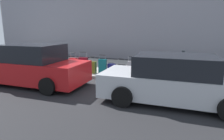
# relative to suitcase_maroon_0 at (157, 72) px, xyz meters

# --- Properties ---
(ground_plane) EXTENTS (40.00, 40.00, 0.00)m
(ground_plane) POSITION_rel_suitcase_maroon_0_xyz_m (3.79, 0.65, -0.45)
(ground_plane) COLOR black
(sidewalk_curb) EXTENTS (18.00, 5.00, 0.14)m
(sidewalk_curb) POSITION_rel_suitcase_maroon_0_xyz_m (3.79, -1.85, -0.38)
(sidewalk_curb) COLOR gray
(sidewalk_curb) RESTS_ON ground_plane
(suitcase_maroon_0) EXTENTS (0.42, 0.27, 0.91)m
(suitcase_maroon_0) POSITION_rel_suitcase_maroon_0_xyz_m (0.00, 0.00, 0.00)
(suitcase_maroon_0) COLOR maroon
(suitcase_maroon_0) RESTS_ON sidewalk_curb
(suitcase_red_1) EXTENTS (0.39, 0.26, 0.87)m
(suitcase_red_1) POSITION_rel_suitcase_maroon_0_xyz_m (0.52, 0.14, 0.02)
(suitcase_red_1) COLOR red
(suitcase_red_1) RESTS_ON sidewalk_curb
(suitcase_silver_2) EXTENTS (0.51, 0.21, 0.96)m
(suitcase_silver_2) POSITION_rel_suitcase_maroon_0_xyz_m (1.09, 0.09, 0.05)
(suitcase_silver_2) COLOR #9EA0A8
(suitcase_silver_2) RESTS_ON sidewalk_curb
(suitcase_black_3) EXTENTS (0.35, 0.25, 0.83)m
(suitcase_black_3) POSITION_rel_suitcase_maroon_0_xyz_m (1.65, 0.14, -0.04)
(suitcase_black_3) COLOR black
(suitcase_black_3) RESTS_ON sidewalk_curb
(suitcase_navy_4) EXTENTS (0.38, 0.21, 0.59)m
(suitcase_navy_4) POSITION_rel_suitcase_maroon_0_xyz_m (2.14, 0.10, -0.04)
(suitcase_navy_4) COLOR navy
(suitcase_navy_4) RESTS_ON sidewalk_curb
(suitcase_teal_5) EXTENTS (0.40, 0.22, 0.94)m
(suitcase_teal_5) POSITION_rel_suitcase_maroon_0_xyz_m (2.65, 0.01, 0.06)
(suitcase_teal_5) COLOR #0F606B
(suitcase_teal_5) RESTS_ON sidewalk_curb
(suitcase_olive_6) EXTENTS (0.36, 0.26, 0.85)m
(suitcase_olive_6) POSITION_rel_suitcase_maroon_0_xyz_m (3.15, 0.11, -0.01)
(suitcase_olive_6) COLOR #59601E
(suitcase_olive_6) RESTS_ON sidewalk_curb
(suitcase_maroon_7) EXTENTS (0.47, 0.25, 1.05)m
(suitcase_maroon_7) POSITION_rel_suitcase_maroon_0_xyz_m (3.69, 0.09, 0.07)
(suitcase_maroon_7) COLOR maroon
(suitcase_maroon_7) RESTS_ON sidewalk_curb
(suitcase_red_8) EXTENTS (0.38, 0.25, 1.00)m
(suitcase_red_8) POSITION_rel_suitcase_maroon_0_xyz_m (4.23, 0.13, 0.05)
(suitcase_red_8) COLOR red
(suitcase_red_8) RESTS_ON sidewalk_curb
(fire_hydrant) EXTENTS (0.39, 0.21, 0.83)m
(fire_hydrant) POSITION_rel_suitcase_maroon_0_xyz_m (4.94, 0.07, 0.13)
(fire_hydrant) COLOR red
(fire_hydrant) RESTS_ON sidewalk_curb
(bollard_post) EXTENTS (0.11, 0.11, 0.92)m
(bollard_post) POSITION_rel_suitcase_maroon_0_xyz_m (5.46, 0.22, 0.15)
(bollard_post) COLOR #333338
(bollard_post) RESTS_ON sidewalk_curb
(parking_meter) EXTENTS (0.12, 0.09, 1.27)m
(parking_meter) POSITION_rel_suitcase_maroon_0_xyz_m (-1.03, -0.18, 0.52)
(parking_meter) COLOR slate
(parking_meter) RESTS_ON sidewalk_curb
(parked_car_silver_0) EXTENTS (4.65, 2.15, 1.53)m
(parked_car_silver_0) POSITION_rel_suitcase_maroon_0_xyz_m (-0.85, 2.35, 0.27)
(parked_car_silver_0) COLOR #B2B5BA
(parked_car_silver_0) RESTS_ON ground_plane
(parked_car_red_1) EXTENTS (4.57, 2.18, 1.70)m
(parked_car_red_1) POSITION_rel_suitcase_maroon_0_xyz_m (4.79, 2.35, 0.34)
(parked_car_red_1) COLOR #AD1619
(parked_car_red_1) RESTS_ON ground_plane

